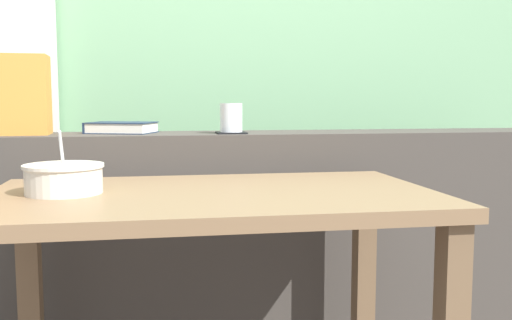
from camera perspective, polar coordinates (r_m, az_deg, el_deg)
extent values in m
cube|color=#423D38|center=(2.07, -4.39, -8.69)|extent=(2.80, 0.29, 0.82)
cube|color=brown|center=(1.84, -21.39, -13.45)|extent=(0.06, 0.06, 0.67)
cube|color=brown|center=(1.91, 10.58, -12.36)|extent=(0.06, 0.06, 0.67)
cube|color=#846647|center=(1.45, -4.24, -3.80)|extent=(1.11, 0.65, 0.03)
cube|color=black|center=(1.96, -2.47, 2.71)|extent=(0.10, 0.10, 0.00)
cylinder|color=white|center=(1.96, -2.48, 4.21)|extent=(0.08, 0.08, 0.10)
cylinder|color=gold|center=(1.96, -2.48, 3.94)|extent=(0.07, 0.07, 0.07)
cube|color=#1E2D47|center=(2.04, -13.10, 2.66)|extent=(0.25, 0.22, 0.00)
cube|color=silver|center=(2.04, -13.11, 3.15)|extent=(0.24, 0.21, 0.03)
cube|color=#1E2D47|center=(2.04, -13.12, 3.63)|extent=(0.25, 0.22, 0.00)
cube|color=#1E2D47|center=(2.08, -15.80, 3.13)|extent=(0.06, 0.15, 0.04)
cylinder|color=silver|center=(1.49, -18.47, -1.78)|extent=(0.18, 0.18, 0.07)
cylinder|color=silver|center=(1.48, -18.52, -0.55)|extent=(0.19, 0.19, 0.01)
cylinder|color=tan|center=(1.49, -18.46, -2.19)|extent=(0.16, 0.16, 0.04)
cylinder|color=silver|center=(1.51, -18.61, 0.17)|extent=(0.01, 0.11, 0.14)
ellipsoid|color=silver|center=(1.53, -18.44, -1.46)|extent=(0.03, 0.05, 0.01)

